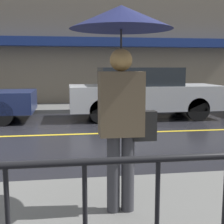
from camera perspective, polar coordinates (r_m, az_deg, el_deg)
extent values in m
plane|color=black|center=(7.72, -16.83, -4.24)|extent=(80.00, 80.00, 0.00)
cube|color=#60605E|center=(12.05, -13.79, 0.63)|extent=(28.00, 2.01, 0.14)
cube|color=gold|center=(7.72, -16.83, -4.21)|extent=(25.20, 0.12, 0.01)
cube|color=#706656|center=(13.16, -13.75, 13.71)|extent=(28.00, 0.30, 5.85)
cube|color=navy|center=(12.71, -13.88, 12.44)|extent=(16.80, 0.55, 0.35)
cylinder|color=#333338|center=(3.24, 0.24, -11.22)|extent=(0.13, 0.13, 0.80)
cylinder|color=#333338|center=(3.26, 2.90, -11.08)|extent=(0.13, 0.13, 0.80)
cube|color=brown|center=(3.09, 1.63, 1.53)|extent=(0.43, 0.26, 0.63)
sphere|color=tan|center=(3.07, 1.67, 9.49)|extent=(0.22, 0.22, 0.22)
cylinder|color=#262628|center=(3.07, 1.66, 8.21)|extent=(0.02, 0.02, 0.72)
cone|color=#191E4C|center=(3.10, 1.70, 16.94)|extent=(0.99, 0.99, 0.22)
cube|color=black|center=(3.17, 5.88, -2.49)|extent=(0.24, 0.12, 0.30)
cylinder|color=black|center=(10.63, -18.02, 0.96)|extent=(0.69, 0.22, 0.69)
cylinder|color=black|center=(9.12, -19.62, -0.28)|extent=(0.69, 0.22, 0.69)
cube|color=#B2B5BA|center=(9.98, 5.92, 2.75)|extent=(4.72, 1.77, 0.75)
cube|color=#1E2328|center=(9.89, 4.91, 6.50)|extent=(2.45, 1.63, 0.56)
cylinder|color=black|center=(11.19, 12.20, 1.55)|extent=(0.71, 0.22, 0.71)
cylinder|color=black|center=(9.76, 15.37, 0.48)|extent=(0.71, 0.22, 0.71)
cylinder|color=black|center=(10.53, -2.90, 1.32)|extent=(0.71, 0.22, 0.71)
cylinder|color=black|center=(8.99, -1.96, 0.13)|extent=(0.71, 0.22, 0.71)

